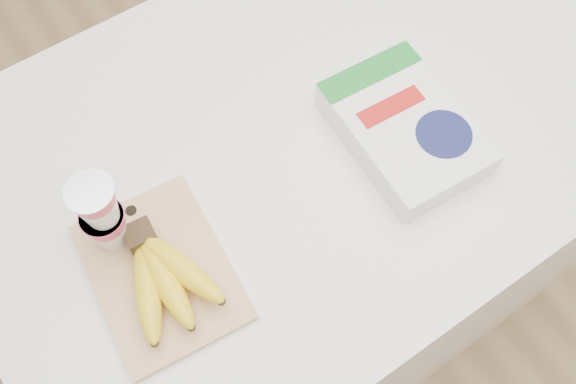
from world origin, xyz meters
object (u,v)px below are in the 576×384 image
(cutting_board, at_px, (161,272))
(yogurt_stack, at_px, (101,214))
(cereal_box, at_px, (405,129))
(table, at_px, (305,231))
(bananas, at_px, (163,277))

(cutting_board, xyz_separation_m, yogurt_stack, (-0.03, 0.09, 0.10))
(cereal_box, bearing_deg, cutting_board, -178.28)
(yogurt_stack, bearing_deg, cereal_box, -11.92)
(yogurt_stack, relative_size, cereal_box, 0.57)
(yogurt_stack, distance_m, cereal_box, 0.55)
(table, bearing_deg, cereal_box, -44.83)
(bananas, height_order, yogurt_stack, yogurt_stack)
(cutting_board, xyz_separation_m, cereal_box, (0.50, -0.02, 0.03))
(table, height_order, cutting_board, cutting_board)
(table, bearing_deg, cutting_board, -165.00)
(table, xyz_separation_m, bananas, (-0.38, -0.13, 0.55))
(table, xyz_separation_m, yogurt_stack, (-0.41, -0.01, 0.61))
(bananas, relative_size, yogurt_stack, 1.22)
(yogurt_stack, bearing_deg, table, 1.12)
(cereal_box, bearing_deg, yogurt_stack, 171.99)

